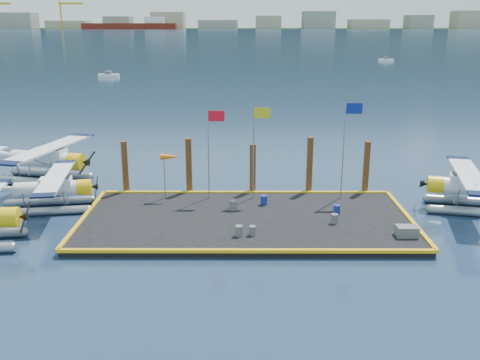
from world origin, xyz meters
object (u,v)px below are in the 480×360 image
object	(u,v)px
drum_2	(334,219)
drum_1	(252,231)
windsock	(171,158)
flagpole_red	(211,141)
crate	(407,231)
seaplane_d	(473,189)
flagpole_blue	(347,137)
piling_1	(189,168)
drum_5	(264,200)
piling_3	(309,167)
drum_0	(233,205)
seaplane_c	(46,162)
seaplane_b	(51,191)
piling_4	(366,169)
drum_4	(337,210)
piling_2	(253,171)
flagpole_yellow	(256,139)
drum_3	(239,231)
piling_0	(125,169)

from	to	relation	value
drum_2	drum_1	bearing A→B (deg)	-159.32
drum_1	windsock	world-z (taller)	windsock
flagpole_red	crate	bearing A→B (deg)	-30.90
seaplane_d	crate	xyz separation A→B (m)	(-5.85, -5.34, -0.77)
flagpole_blue	piling_1	size ratio (longest dim) A/B	1.55
drum_5	crate	size ratio (longest dim) A/B	0.52
drum_1	drum_2	world-z (taller)	drum_2
seaplane_d	drum_2	size ratio (longest dim) A/B	16.50
piling_3	drum_0	bearing A→B (deg)	-142.82
drum_1	piling_1	xyz separation A→B (m)	(-4.33, 8.24, 1.43)
drum_5	flagpole_blue	distance (m)	6.93
crate	flagpole_red	distance (m)	13.67
seaplane_c	drum_5	distance (m)	17.76
seaplane_b	piling_4	size ratio (longest dim) A/B	2.16
drum_4	flagpole_red	world-z (taller)	flagpole_red
piling_3	flagpole_red	bearing A→B (deg)	-166.75
seaplane_d	piling_4	distance (m)	7.05
piling_4	crate	bearing A→B (deg)	-86.58
drum_5	piling_2	bearing A→B (deg)	103.03
flagpole_blue	piling_2	xyz separation A→B (m)	(-6.20, 1.60, -2.79)
drum_1	flagpole_yellow	size ratio (longest dim) A/B	0.09
seaplane_b	windsock	size ratio (longest dim) A/B	2.77
seaplane_d	drum_3	bearing A→B (deg)	122.18
drum_2	drum_5	distance (m)	5.31
flagpole_blue	piling_2	bearing A→B (deg)	165.52
drum_1	drum_3	bearing A→B (deg)	-171.17
windsock	piling_1	world-z (taller)	piling_1
drum_1	windsock	distance (m)	8.90
drum_3	drum_5	size ratio (longest dim) A/B	0.99
drum_2	drum_3	xyz separation A→B (m)	(-5.70, -1.98, 0.02)
piling_1	seaplane_c	bearing A→B (deg)	163.35
drum_2	drum_3	world-z (taller)	drum_3
flagpole_blue	flagpole_red	bearing A→B (deg)	180.00
seaplane_c	drum_5	world-z (taller)	seaplane_c
piling_0	piling_3	xyz separation A→B (m)	(13.00, 0.00, 0.15)
seaplane_d	flagpole_yellow	distance (m)	14.54
drum_2	flagpole_red	xyz separation A→B (m)	(-7.56, 4.77, 3.71)
drum_5	flagpole_blue	bearing A→B (deg)	14.01
seaplane_c	drum_2	distance (m)	22.85
crate	piling_3	xyz separation A→B (m)	(-4.50, 8.36, 1.45)
flagpole_yellow	piling_3	bearing A→B (deg)	22.85
seaplane_d	drum_0	world-z (taller)	seaplane_d
seaplane_b	drum_4	bearing A→B (deg)	75.88
seaplane_b	flagpole_red	world-z (taller)	flagpole_red
drum_3	piling_0	xyz separation A→B (m)	(-8.06, 8.36, 1.30)
windsock	piling_0	distance (m)	4.02
piling_0	drum_3	bearing A→B (deg)	-46.02
seaplane_d	piling_2	bearing A→B (deg)	91.05
piling_0	piling_2	bearing A→B (deg)	0.00
drum_1	flagpole_red	world-z (taller)	flagpole_red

